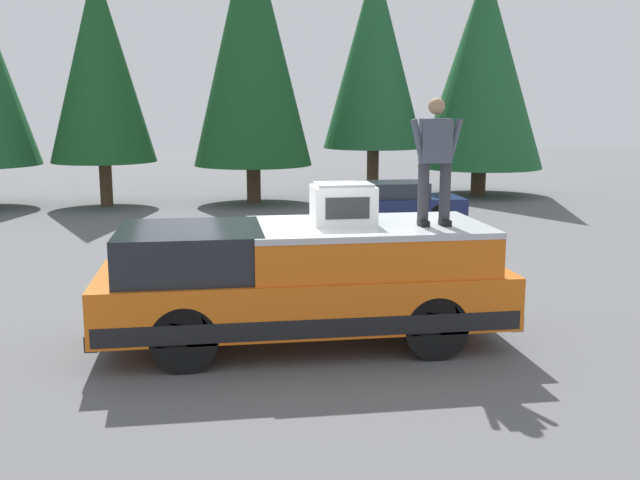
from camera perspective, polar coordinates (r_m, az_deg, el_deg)
The scene contains 9 objects.
ground_plane at distance 10.45m, azimuth -2.92°, elevation -7.56°, with size 90.00×90.00×0.00m, color #565659.
pickup_truck at distance 9.93m, azimuth -1.25°, elevation -3.27°, with size 2.01×5.54×1.65m.
compressor_unit at distance 9.86m, azimuth 1.84°, elevation 2.86°, with size 0.65×0.84×0.56m.
person_on_truck_bed at distance 9.80m, azimuth 9.03°, elevation 6.36°, with size 0.29×0.72×1.69m.
parked_car_navy at distance 20.26m, azimuth 5.40°, elevation 2.92°, with size 1.64×4.10×1.16m.
conifer_far_left at distance 27.31m, azimuth 12.66°, elevation 13.05°, with size 4.48×4.48×8.14m.
conifer_left at distance 26.31m, azimuth 4.28°, elevation 14.30°, with size 3.56×3.56×8.26m.
conifer_center_left at distance 24.60m, azimuth -5.41°, elevation 15.15°, with size 3.93×3.93×9.24m.
conifer_center_right at distance 24.70m, azimuth -16.91°, elevation 13.06°, with size 3.35×3.35×7.63m.
Camera 1 is at (-9.89, 0.95, 3.24)m, focal length 40.77 mm.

